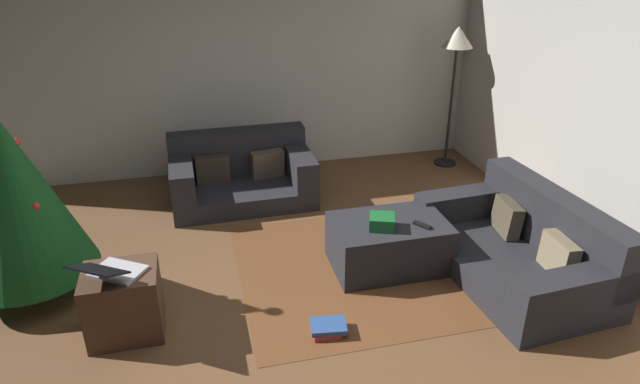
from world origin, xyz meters
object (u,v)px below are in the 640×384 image
at_px(corner_lamp, 457,48).
at_px(ottoman, 389,244).
at_px(gift_box, 382,222).
at_px(laptop, 111,271).
at_px(couch_left, 241,174).
at_px(christmas_tree, 14,196).
at_px(couch_right, 523,246).
at_px(side_table, 124,302).
at_px(tv_remote, 422,225).
at_px(book_stack, 327,328).

bearing_deg(corner_lamp, ottoman, -126.77).
height_order(ottoman, gift_box, gift_box).
bearing_deg(gift_box, laptop, -170.31).
distance_m(couch_left, christmas_tree, 2.37).
height_order(gift_box, corner_lamp, corner_lamp).
xyz_separation_m(couch_left, laptop, (-1.12, -2.13, 0.30)).
xyz_separation_m(couch_left, couch_right, (2.16, -2.07, -0.02)).
bearing_deg(corner_lamp, christmas_tree, -158.71).
bearing_deg(corner_lamp, laptop, -146.32).
bearing_deg(side_table, tv_remote, 5.81).
relative_size(gift_box, tv_remote, 1.30).
height_order(christmas_tree, side_table, christmas_tree).
relative_size(ottoman, book_stack, 3.45).
bearing_deg(laptop, side_table, 56.87).
height_order(couch_right, christmas_tree, christmas_tree).
relative_size(couch_right, side_table, 3.41).
relative_size(tv_remote, book_stack, 0.56).
xyz_separation_m(couch_right, book_stack, (-1.82, -0.38, -0.21)).
bearing_deg(book_stack, ottoman, 45.33).
bearing_deg(gift_box, couch_right, -14.24).
distance_m(couch_right, gift_box, 1.24).
relative_size(side_table, laptop, 0.96).
relative_size(gift_box, book_stack, 0.73).
height_order(ottoman, book_stack, ottoman).
distance_m(gift_box, book_stack, 1.03).
bearing_deg(tv_remote, laptop, 153.20).
distance_m(christmas_tree, laptop, 1.08).
relative_size(couch_left, laptop, 2.81).
bearing_deg(tv_remote, couch_left, 92.04).
height_order(side_table, corner_lamp, corner_lamp).
bearing_deg(book_stack, christmas_tree, 153.67).
bearing_deg(christmas_tree, laptop, -46.77).
distance_m(gift_box, christmas_tree, 2.87).
relative_size(couch_right, christmas_tree, 1.09).
height_order(couch_left, corner_lamp, corner_lamp).
height_order(couch_right, gift_box, couch_right).
relative_size(ottoman, tv_remote, 6.13).
relative_size(couch_right, laptop, 3.29).
bearing_deg(couch_right, laptop, 87.16).
height_order(christmas_tree, book_stack, christmas_tree).
xyz_separation_m(side_table, corner_lamp, (3.71, 2.44, 1.19)).
distance_m(tv_remote, corner_lamp, 2.74).
distance_m(couch_right, book_stack, 1.87).
relative_size(tv_remote, laptop, 0.30).
bearing_deg(gift_box, christmas_tree, 171.93).
distance_m(laptop, book_stack, 1.58).
distance_m(couch_left, book_stack, 2.48).
xyz_separation_m(book_stack, corner_lamp, (2.28, 2.81, 1.41)).
bearing_deg(laptop, christmas_tree, 133.23).
height_order(couch_left, gift_box, couch_left).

